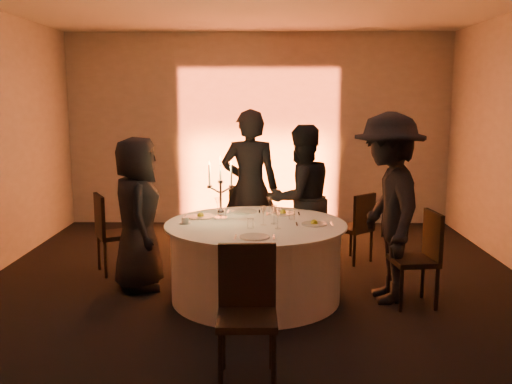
{
  "coord_description": "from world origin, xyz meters",
  "views": [
    {
      "loc": [
        0.07,
        -5.51,
        2.0
      ],
      "look_at": [
        0.0,
        0.2,
        1.05
      ],
      "focal_mm": 40.0,
      "sensor_mm": 36.0,
      "label": 1
    }
  ],
  "objects_px": {
    "guest_left": "(138,214)",
    "guest_right": "(388,208)",
    "guest_back_left": "(250,188)",
    "guest_back_right": "(301,199)",
    "coffee_cup": "(185,221)",
    "chair_back_left": "(246,216)",
    "candelabra": "(221,197)",
    "chair_right": "(421,253)",
    "chair_front": "(247,304)",
    "banquet_table": "(256,261)",
    "chair_back_right": "(358,224)",
    "chair_left": "(110,229)"
  },
  "relations": [
    {
      "from": "guest_left",
      "to": "guest_right",
      "type": "xyz_separation_m",
      "value": [
        2.53,
        -0.32,
        0.13
      ]
    },
    {
      "from": "guest_left",
      "to": "guest_back_left",
      "type": "relative_size",
      "value": 0.86
    },
    {
      "from": "guest_back_right",
      "to": "coffee_cup",
      "type": "relative_size",
      "value": 15.45
    },
    {
      "from": "chair_back_left",
      "to": "coffee_cup",
      "type": "relative_size",
      "value": 8.31
    },
    {
      "from": "candelabra",
      "to": "chair_right",
      "type": "bearing_deg",
      "value": -10.43
    },
    {
      "from": "chair_front",
      "to": "guest_left",
      "type": "height_order",
      "value": "guest_left"
    },
    {
      "from": "banquet_table",
      "to": "guest_left",
      "type": "relative_size",
      "value": 1.12
    },
    {
      "from": "chair_back_right",
      "to": "coffee_cup",
      "type": "distance_m",
      "value": 2.34
    },
    {
      "from": "banquet_table",
      "to": "guest_left",
      "type": "height_order",
      "value": "guest_left"
    },
    {
      "from": "guest_left",
      "to": "banquet_table",
      "type": "bearing_deg",
      "value": -116.6
    },
    {
      "from": "candelabra",
      "to": "coffee_cup",
      "type": "bearing_deg",
      "value": -146.07
    },
    {
      "from": "chair_right",
      "to": "guest_right",
      "type": "distance_m",
      "value": 0.53
    },
    {
      "from": "chair_right",
      "to": "guest_back_left",
      "type": "relative_size",
      "value": 0.49
    },
    {
      "from": "chair_back_right",
      "to": "guest_left",
      "type": "xyz_separation_m",
      "value": [
        -2.46,
        -0.98,
        0.32
      ]
    },
    {
      "from": "chair_left",
      "to": "chair_right",
      "type": "bearing_deg",
      "value": -134.32
    },
    {
      "from": "chair_right",
      "to": "candelabra",
      "type": "relative_size",
      "value": 1.42
    },
    {
      "from": "chair_left",
      "to": "chair_right",
      "type": "height_order",
      "value": "chair_right"
    },
    {
      "from": "guest_left",
      "to": "coffee_cup",
      "type": "distance_m",
      "value": 0.63
    },
    {
      "from": "banquet_table",
      "to": "guest_left",
      "type": "distance_m",
      "value": 1.34
    },
    {
      "from": "guest_left",
      "to": "coffee_cup",
      "type": "height_order",
      "value": "guest_left"
    },
    {
      "from": "guest_back_right",
      "to": "guest_right",
      "type": "height_order",
      "value": "guest_right"
    },
    {
      "from": "guest_back_left",
      "to": "guest_back_right",
      "type": "bearing_deg",
      "value": 162.3
    },
    {
      "from": "guest_left",
      "to": "guest_back_right",
      "type": "height_order",
      "value": "guest_back_right"
    },
    {
      "from": "chair_front",
      "to": "guest_back_right",
      "type": "bearing_deg",
      "value": 76.74
    },
    {
      "from": "coffee_cup",
      "to": "guest_left",
      "type": "bearing_deg",
      "value": 148.95
    },
    {
      "from": "chair_right",
      "to": "guest_right",
      "type": "relative_size",
      "value": 0.49
    },
    {
      "from": "banquet_table",
      "to": "chair_left",
      "type": "height_order",
      "value": "chair_left"
    },
    {
      "from": "banquet_table",
      "to": "guest_left",
      "type": "bearing_deg",
      "value": 166.7
    },
    {
      "from": "chair_back_left",
      "to": "guest_back_left",
      "type": "height_order",
      "value": "guest_back_left"
    },
    {
      "from": "guest_back_left",
      "to": "coffee_cup",
      "type": "distance_m",
      "value": 1.37
    },
    {
      "from": "guest_back_left",
      "to": "banquet_table",
      "type": "bearing_deg",
      "value": 98.28
    },
    {
      "from": "chair_back_right",
      "to": "guest_back_left",
      "type": "bearing_deg",
      "value": -38.05
    },
    {
      "from": "guest_back_left",
      "to": "chair_front",
      "type": "bearing_deg",
      "value": 95.06
    },
    {
      "from": "guest_left",
      "to": "guest_back_right",
      "type": "bearing_deg",
      "value": -82.7
    },
    {
      "from": "guest_back_left",
      "to": "guest_back_right",
      "type": "distance_m",
      "value": 0.64
    },
    {
      "from": "guest_back_right",
      "to": "banquet_table",
      "type": "bearing_deg",
      "value": 33.74
    },
    {
      "from": "chair_right",
      "to": "guest_back_right",
      "type": "height_order",
      "value": "guest_back_right"
    },
    {
      "from": "guest_right",
      "to": "candelabra",
      "type": "height_order",
      "value": "guest_right"
    },
    {
      "from": "guest_back_left",
      "to": "guest_back_right",
      "type": "relative_size",
      "value": 1.1
    },
    {
      "from": "chair_right",
      "to": "guest_back_right",
      "type": "bearing_deg",
      "value": -142.33
    },
    {
      "from": "guest_back_left",
      "to": "coffee_cup",
      "type": "height_order",
      "value": "guest_back_left"
    },
    {
      "from": "coffee_cup",
      "to": "chair_right",
      "type": "bearing_deg",
      "value": -3.39
    },
    {
      "from": "chair_back_left",
      "to": "chair_back_right",
      "type": "relative_size",
      "value": 1.06
    },
    {
      "from": "guest_left",
      "to": "guest_back_right",
      "type": "relative_size",
      "value": 0.94
    },
    {
      "from": "banquet_table",
      "to": "guest_back_left",
      "type": "relative_size",
      "value": 0.96
    },
    {
      "from": "banquet_table",
      "to": "chair_left",
      "type": "distance_m",
      "value": 1.87
    },
    {
      "from": "banquet_table",
      "to": "guest_back_right",
      "type": "bearing_deg",
      "value": 61.87
    },
    {
      "from": "chair_back_left",
      "to": "guest_left",
      "type": "xyz_separation_m",
      "value": [
        -1.09,
        -1.29,
        0.29
      ]
    },
    {
      "from": "banquet_table",
      "to": "chair_back_left",
      "type": "relative_size",
      "value": 1.97
    },
    {
      "from": "chair_back_right",
      "to": "guest_right",
      "type": "height_order",
      "value": "guest_right"
    }
  ]
}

